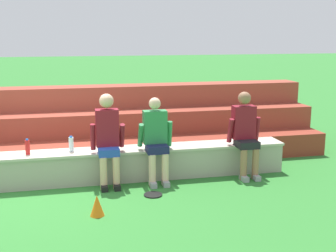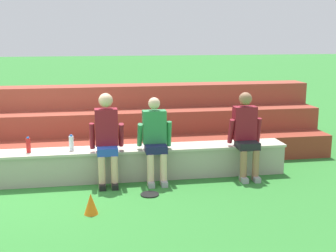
{
  "view_description": "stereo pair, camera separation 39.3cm",
  "coord_description": "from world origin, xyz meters",
  "views": [
    {
      "loc": [
        0.65,
        -6.77,
        2.38
      ],
      "look_at": [
        2.25,
        0.24,
        0.86
      ],
      "focal_mm": 47.47,
      "sensor_mm": 36.0,
      "label": 1
    },
    {
      "loc": [
        1.03,
        -6.84,
        2.38
      ],
      "look_at": [
        2.25,
        0.24,
        0.86
      ],
      "focal_mm": 47.47,
      "sensor_mm": 36.0,
      "label": 2
    }
  ],
  "objects": [
    {
      "name": "person_center",
      "position": [
        3.52,
        -0.02,
        0.76
      ],
      "size": [
        0.56,
        0.57,
        1.42
      ],
      "color": "#996B4C",
      "rests_on": "ground"
    },
    {
      "name": "person_left_of_center",
      "position": [
        2.0,
        0.0,
        0.73
      ],
      "size": [
        0.56,
        0.55,
        1.37
      ],
      "color": "beige",
      "rests_on": "ground"
    },
    {
      "name": "frisbee",
      "position": [
        1.83,
        -0.62,
        0.01
      ],
      "size": [
        0.28,
        0.28,
        0.02
      ],
      "primitive_type": "cylinder",
      "color": "black",
      "rests_on": "ground"
    },
    {
      "name": "water_bottle_center_gap",
      "position": [
        0.01,
        0.22,
        0.64
      ],
      "size": [
        0.07,
        0.07,
        0.25
      ],
      "color": "red",
      "rests_on": "stone_seating_wall"
    },
    {
      "name": "brick_bleachers",
      "position": [
        0.0,
        1.86,
        0.51
      ],
      "size": [
        11.11,
        1.74,
        1.32
      ],
      "color": "maroon",
      "rests_on": "ground"
    },
    {
      "name": "ground_plane",
      "position": [
        0.0,
        0.0,
        0.0
      ],
      "size": [
        80.0,
        80.0,
        0.0
      ],
      "primitive_type": "plane",
      "color": "#2D752D"
    },
    {
      "name": "person_far_left",
      "position": [
        1.24,
        0.01,
        0.79
      ],
      "size": [
        0.54,
        0.53,
        1.45
      ],
      "color": "#DBAD89",
      "rests_on": "ground"
    },
    {
      "name": "stone_seating_wall",
      "position": [
        0.0,
        0.24,
        0.28
      ],
      "size": [
        8.49,
        0.51,
        0.52
      ],
      "color": "#A8A08E",
      "rests_on": "ground"
    },
    {
      "name": "water_bottle_mid_left",
      "position": [
        0.67,
        0.25,
        0.64
      ],
      "size": [
        0.08,
        0.08,
        0.25
      ],
      "color": "silver",
      "rests_on": "stone_seating_wall"
    },
    {
      "name": "sports_cone",
      "position": [
        0.96,
        -1.19,
        0.14
      ],
      "size": [
        0.19,
        0.19,
        0.29
      ],
      "primitive_type": "cone",
      "color": "orange",
      "rests_on": "ground"
    }
  ]
}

